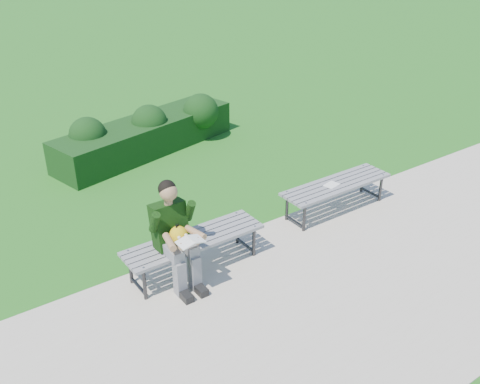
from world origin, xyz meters
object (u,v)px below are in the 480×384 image
Objects in this scene: paper_sheet at (332,185)px; bench_left at (194,242)px; seated_boy at (175,232)px; bench_right at (336,186)px; hedge at (148,132)px.

bench_left is at bearing -177.84° from paper_sheet.
bench_left is 7.25× the size of paper_sheet.
seated_boy is 2.72m from paper_sheet.
seated_boy is (-2.80, -0.18, 0.30)m from bench_right.
bench_right is at bearing 2.07° from bench_left.
bench_left is at bearing 17.03° from seated_boy.
hedge is at bearing 107.23° from paper_sheet.
hedge is 3.92m from bench_right.
hedge is 2.09× the size of bench_left.
bench_left is at bearing -177.93° from bench_right.
seated_boy is at bearing -176.28° from bench_right.
paper_sheet is (2.40, 0.09, 0.06)m from bench_left.
bench_right is at bearing 0.00° from paper_sheet.
bench_right is (1.25, -3.72, 0.03)m from hedge.
hedge is 15.18× the size of paper_sheet.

